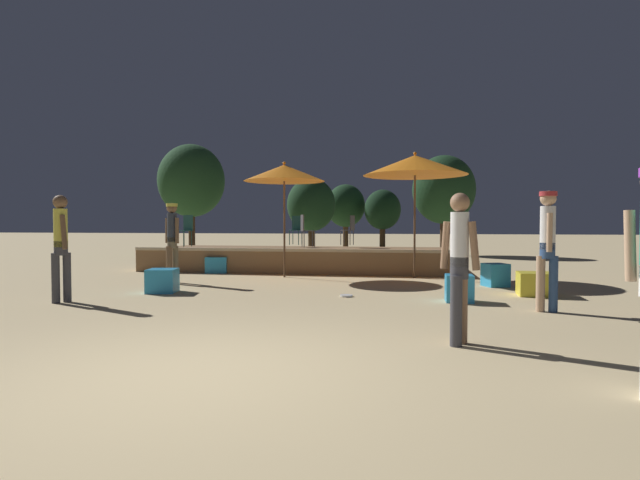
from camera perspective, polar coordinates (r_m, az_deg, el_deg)
The scene contains 23 objects.
ground_plane at distance 4.72m, azimuth -13.89°, elevation -14.64°, with size 120.00×120.00×0.00m, color #D1B784.
wooden_deck at distance 14.65m, azimuth -2.60°, elevation -2.16°, with size 8.46×3.20×0.68m.
patio_umbrella_0 at distance 12.50m, azimuth 10.80°, elevation 8.37°, with size 2.53×2.53×3.08m.
patio_umbrella_1 at distance 12.48m, azimuth -4.11°, elevation 7.62°, with size 2.01×2.01×2.87m.
cube_seat_0 at distance 10.17m, azimuth -17.56°, elevation -4.46°, with size 0.63×0.63×0.46m.
cube_seat_1 at distance 11.26m, azimuth 19.41°, elevation -3.79°, with size 0.58×0.58×0.49m.
cube_seat_2 at distance 10.10m, azimuth 23.32°, elevation -4.64°, with size 0.61×0.61×0.43m.
cube_seat_3 at distance 13.86m, azimuth -11.63°, elevation -2.78°, with size 0.68×0.68×0.43m.
cube_seat_4 at distance 8.89m, azimuth 15.62°, elevation -5.33°, with size 0.46×0.46×0.46m.
person_0 at distance 9.47m, azimuth -27.51°, elevation -0.32°, with size 0.48×0.40×1.82m.
person_1 at distance 5.69m, azimuth 15.64°, elevation -2.60°, with size 0.44×0.28×1.67m.
person_2 at distance 8.26m, azimuth 24.56°, elevation -0.25°, with size 0.31×0.49×1.83m.
person_3 at distance 11.64m, azimuth -16.55°, elevation 0.29°, with size 0.43×0.29×1.80m.
bistro_chair_0 at distance 13.89m, azimuth -1.71°, elevation 1.43°, with size 0.45×0.45×0.90m.
bistro_chair_1 at distance 14.79m, azimuth -15.05°, elevation 1.40°, with size 0.44×0.44×0.90m.
bistro_chair_2 at distance 15.25m, azimuth 3.44°, elevation 1.47°, with size 0.42×0.42×0.90m.
bistro_chair_3 at distance 15.63m, azimuth -2.68°, elevation 1.48°, with size 0.40×0.41×0.90m.
frisbee_disc at distance 9.18m, azimuth 3.03°, elevation -6.37°, with size 0.23×0.23×0.03m.
background_tree_0 at distance 24.70m, azimuth 7.16°, elevation 3.42°, with size 1.79×1.79×3.00m.
background_tree_1 at distance 21.78m, azimuth 13.96°, elevation 5.58°, with size 2.63×2.63×4.21m.
background_tree_2 at distance 23.03m, azimuth -1.02°, elevation 4.03°, with size 2.23×2.23×3.43m.
background_tree_3 at distance 22.37m, azimuth -14.49°, elevation 6.55°, with size 2.84×2.84×4.75m.
background_tree_4 at distance 25.76m, azimuth 2.95°, elevation 3.90°, with size 2.00×2.00×3.35m.
Camera 1 is at (1.84, -4.14, 1.34)m, focal length 28.00 mm.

